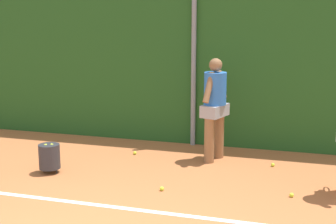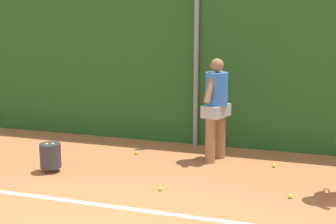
{
  "view_description": "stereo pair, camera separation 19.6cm",
  "coord_description": "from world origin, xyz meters",
  "px_view_note": "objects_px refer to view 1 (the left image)",
  "views": [
    {
      "loc": [
        2.23,
        -4.22,
        2.65
      ],
      "look_at": [
        0.06,
        3.07,
        1.09
      ],
      "focal_mm": 50.64,
      "sensor_mm": 36.0,
      "label": 1
    },
    {
      "loc": [
        2.41,
        -4.16,
        2.65
      ],
      "look_at": [
        0.06,
        3.07,
        1.09
      ],
      "focal_mm": 50.64,
      "sensor_mm": 36.0,
      "label": 2
    }
  ],
  "objects_px": {
    "tennis_ball_2": "(292,195)",
    "tennis_ball_5": "(273,165)",
    "ball_hopper": "(49,156)",
    "tennis_ball_4": "(135,153)",
    "player_backcourt_far": "(215,104)",
    "tennis_ball_3": "(162,189)"
  },
  "relations": [
    {
      "from": "tennis_ball_2",
      "to": "tennis_ball_5",
      "type": "distance_m",
      "value": 1.45
    },
    {
      "from": "tennis_ball_2",
      "to": "tennis_ball_5",
      "type": "xyz_separation_m",
      "value": [
        -0.38,
        1.4,
        0.0
      ]
    },
    {
      "from": "tennis_ball_5",
      "to": "tennis_ball_4",
      "type": "bearing_deg",
      "value": -179.86
    },
    {
      "from": "tennis_ball_5",
      "to": "tennis_ball_2",
      "type": "bearing_deg",
      "value": -74.94
    },
    {
      "from": "player_backcourt_far",
      "to": "ball_hopper",
      "type": "height_order",
      "value": "player_backcourt_far"
    },
    {
      "from": "tennis_ball_4",
      "to": "player_backcourt_far",
      "type": "bearing_deg",
      "value": 3.98
    },
    {
      "from": "player_backcourt_far",
      "to": "ball_hopper",
      "type": "xyz_separation_m",
      "value": [
        -2.55,
        -1.53,
        -0.77
      ]
    },
    {
      "from": "player_backcourt_far",
      "to": "tennis_ball_5",
      "type": "xyz_separation_m",
      "value": [
        1.09,
        -0.1,
        -1.03
      ]
    },
    {
      "from": "ball_hopper",
      "to": "tennis_ball_4",
      "type": "xyz_separation_m",
      "value": [
        1.02,
        1.42,
        -0.26
      ]
    },
    {
      "from": "tennis_ball_2",
      "to": "tennis_ball_3",
      "type": "distance_m",
      "value": 1.95
    },
    {
      "from": "tennis_ball_3",
      "to": "player_backcourt_far",
      "type": "bearing_deg",
      "value": 75.81
    },
    {
      "from": "player_backcourt_far",
      "to": "tennis_ball_4",
      "type": "distance_m",
      "value": 1.85
    },
    {
      "from": "player_backcourt_far",
      "to": "tennis_ball_5",
      "type": "distance_m",
      "value": 1.51
    },
    {
      "from": "player_backcourt_far",
      "to": "ball_hopper",
      "type": "distance_m",
      "value": 3.07
    },
    {
      "from": "tennis_ball_2",
      "to": "tennis_ball_5",
      "type": "height_order",
      "value": "same"
    },
    {
      "from": "tennis_ball_3",
      "to": "tennis_ball_5",
      "type": "height_order",
      "value": "same"
    },
    {
      "from": "player_backcourt_far",
      "to": "tennis_ball_3",
      "type": "height_order",
      "value": "player_backcourt_far"
    },
    {
      "from": "ball_hopper",
      "to": "tennis_ball_2",
      "type": "relative_size",
      "value": 7.78
    },
    {
      "from": "tennis_ball_4",
      "to": "tennis_ball_2",
      "type": "bearing_deg",
      "value": -24.94
    },
    {
      "from": "ball_hopper",
      "to": "tennis_ball_3",
      "type": "xyz_separation_m",
      "value": [
        2.09,
        -0.27,
        -0.26
      ]
    },
    {
      "from": "tennis_ball_3",
      "to": "tennis_ball_5",
      "type": "relative_size",
      "value": 1.0
    },
    {
      "from": "player_backcourt_far",
      "to": "tennis_ball_2",
      "type": "height_order",
      "value": "player_backcourt_far"
    }
  ]
}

